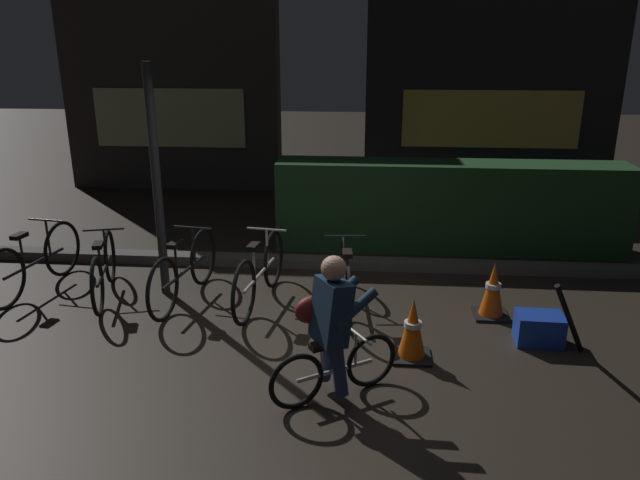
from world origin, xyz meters
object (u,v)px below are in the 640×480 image
parked_bike_right_mid (346,279)px  blue_crate (539,329)px  street_post (157,184)px  parked_bike_left_mid (104,269)px  parked_bike_center_right (260,273)px  parked_bike_center_left (184,271)px  traffic_cone_far (493,290)px  cyclist (331,328)px  parked_bike_leftmost (35,262)px  closed_umbrella (569,319)px  traffic_cone_near (413,329)px

parked_bike_right_mid → blue_crate: (1.91, -0.66, -0.19)m
street_post → parked_bike_left_mid: bearing=-165.0°
parked_bike_center_right → parked_bike_right_mid: (0.96, -0.03, -0.02)m
parked_bike_center_left → traffic_cone_far: 3.39m
cyclist → traffic_cone_far: bearing=13.0°
parked_bike_center_left → cyclist: 2.54m
street_post → blue_crate: (4.03, -0.90, -1.16)m
parked_bike_center_right → blue_crate: bearing=-95.6°
parked_bike_center_left → parked_bike_center_right: 0.86m
parked_bike_center_left → blue_crate: size_ratio=3.88×
parked_bike_center_right → parked_bike_right_mid: size_ratio=1.05×
street_post → parked_bike_right_mid: bearing=-6.5°
parked_bike_right_mid → cyclist: (-0.05, -1.76, 0.28)m
parked_bike_leftmost → parked_bike_center_right: (2.68, -0.14, 0.00)m
parked_bike_center_left → parked_bike_right_mid: size_ratio=1.04×
parked_bike_leftmost → closed_umbrella: parked_bike_leftmost is taller
street_post → parked_bike_right_mid: street_post is taller
parked_bike_right_mid → closed_umbrella: bearing=-118.9°
parked_bike_right_mid → traffic_cone_near: size_ratio=2.73×
parked_bike_right_mid → street_post: bearing=78.0°
parked_bike_left_mid → traffic_cone_near: bearing=-123.8°
parked_bike_leftmost → parked_bike_right_mid: (3.64, -0.17, -0.02)m
cyclist → traffic_cone_near: bearing=11.6°
traffic_cone_far → cyclist: (-1.61, -1.67, 0.33)m
street_post → parked_bike_leftmost: 1.79m
street_post → parked_bike_center_right: size_ratio=1.52×
parked_bike_left_mid → traffic_cone_far: parked_bike_left_mid is taller
parked_bike_left_mid → traffic_cone_near: parked_bike_left_mid is taller
parked_bike_center_right → closed_umbrella: bearing=-99.2°
parked_bike_center_left → cyclist: bearing=-127.1°
traffic_cone_near → closed_umbrella: 1.45m
street_post → cyclist: street_post is taller
parked_bike_center_right → parked_bike_center_left: bearing=97.1°
parked_bike_leftmost → street_post: bearing=-79.4°
parked_bike_left_mid → parked_bike_center_left: bearing=-106.9°
parked_bike_right_mid → cyclist: cyclist is taller
blue_crate → cyclist: (-1.96, -1.10, 0.48)m
parked_bike_center_right → traffic_cone_far: bearing=-84.7°
parked_bike_center_right → traffic_cone_near: (1.62, -1.09, -0.07)m
cyclist → parked_bike_center_left: bearing=101.4°
street_post → traffic_cone_near: size_ratio=4.35×
traffic_cone_near → cyclist: cyclist is taller
parked_bike_center_right → cyclist: 2.03m
traffic_cone_near → cyclist: bearing=-135.3°
parked_bike_leftmost → parked_bike_center_right: 2.69m
parked_bike_left_mid → parked_bike_center_right: bearing=-106.7°
parked_bike_center_left → traffic_cone_far: parked_bike_center_left is taller
parked_bike_right_mid → parked_bike_left_mid: bearing=83.1°
parked_bike_center_right → parked_bike_right_mid: parked_bike_center_right is taller
parked_bike_right_mid → parked_bike_center_right: bearing=82.4°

